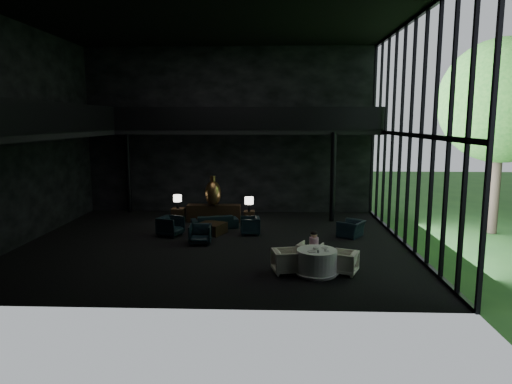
{
  "coord_description": "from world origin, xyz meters",
  "views": [
    {
      "loc": [
        2.15,
        -16.34,
        4.48
      ],
      "look_at": [
        1.49,
        0.5,
        1.85
      ],
      "focal_mm": 32.0,
      "sensor_mm": 36.0,
      "label": 1
    }
  ],
  "objects_px": {
    "window_armchair": "(351,227)",
    "dining_chair_north": "(310,253)",
    "dining_chair_west": "(286,260)",
    "side_table_left": "(178,215)",
    "console": "(214,213)",
    "coffee_table": "(211,228)",
    "sofa": "(214,220)",
    "dining_chair_east": "(344,262)",
    "table_lamp_right": "(249,201)",
    "child": "(314,241)",
    "side_table_right": "(249,216)",
    "lounge_armchair_south": "(200,233)",
    "dining_table": "(317,264)",
    "lounge_armchair_west": "(170,224)",
    "bronze_urn": "(213,193)",
    "lounge_armchair_east": "(250,225)",
    "table_lamp_left": "(177,199)"
  },
  "relations": [
    {
      "from": "side_table_right",
      "to": "lounge_armchair_east",
      "type": "bearing_deg",
      "value": -86.23
    },
    {
      "from": "table_lamp_left",
      "to": "child",
      "type": "xyz_separation_m",
      "value": [
        5.55,
        -5.89,
        -0.29
      ]
    },
    {
      "from": "side_table_left",
      "to": "console",
      "type": "bearing_deg",
      "value": 2.31
    },
    {
      "from": "coffee_table",
      "to": "window_armchair",
      "type": "bearing_deg",
      "value": -3.13
    },
    {
      "from": "console",
      "to": "dining_chair_west",
      "type": "bearing_deg",
      "value": -66.1
    },
    {
      "from": "table_lamp_right",
      "to": "child",
      "type": "bearing_deg",
      "value": -68.07
    },
    {
      "from": "side_table_right",
      "to": "sofa",
      "type": "bearing_deg",
      "value": -139.3
    },
    {
      "from": "table_lamp_right",
      "to": "child",
      "type": "distance_m",
      "value": 6.31
    },
    {
      "from": "sofa",
      "to": "child",
      "type": "xyz_separation_m",
      "value": [
        3.76,
        -4.8,
        0.4
      ]
    },
    {
      "from": "table_lamp_right",
      "to": "lounge_armchair_west",
      "type": "relative_size",
      "value": 0.69
    },
    {
      "from": "dining_chair_east",
      "to": "dining_chair_west",
      "type": "height_order",
      "value": "dining_chair_west"
    },
    {
      "from": "dining_table",
      "to": "lounge_armchair_west",
      "type": "bearing_deg",
      "value": 140.64
    },
    {
      "from": "side_table_right",
      "to": "dining_chair_north",
      "type": "bearing_deg",
      "value": -69.17
    },
    {
      "from": "dining_chair_north",
      "to": "dining_chair_east",
      "type": "distance_m",
      "value": 1.35
    },
    {
      "from": "dining_chair_north",
      "to": "dining_chair_west",
      "type": "height_order",
      "value": "dining_chair_west"
    },
    {
      "from": "dining_chair_north",
      "to": "table_lamp_right",
      "type": "bearing_deg",
      "value": -43.78
    },
    {
      "from": "lounge_armchair_east",
      "to": "dining_chair_east",
      "type": "xyz_separation_m",
      "value": [
        3.03,
        -4.64,
        -0.02
      ]
    },
    {
      "from": "window_armchair",
      "to": "dining_chair_west",
      "type": "relative_size",
      "value": 1.13
    },
    {
      "from": "console",
      "to": "table_lamp_right",
      "type": "height_order",
      "value": "table_lamp_right"
    },
    {
      "from": "console",
      "to": "lounge_armchair_east",
      "type": "height_order",
      "value": "lounge_armchair_east"
    },
    {
      "from": "side_table_left",
      "to": "table_lamp_left",
      "type": "bearing_deg",
      "value": -90.0
    },
    {
      "from": "side_table_right",
      "to": "child",
      "type": "bearing_deg",
      "value": -68.62
    },
    {
      "from": "side_table_left",
      "to": "dining_chair_west",
      "type": "height_order",
      "value": "dining_chair_west"
    },
    {
      "from": "console",
      "to": "side_table_left",
      "type": "relative_size",
      "value": 3.91
    },
    {
      "from": "lounge_armchair_west",
      "to": "table_lamp_right",
      "type": "bearing_deg",
      "value": -30.93
    },
    {
      "from": "table_lamp_left",
      "to": "child",
      "type": "relative_size",
      "value": 0.98
    },
    {
      "from": "lounge_armchair_south",
      "to": "child",
      "type": "relative_size",
      "value": 1.32
    },
    {
      "from": "dining_chair_east",
      "to": "side_table_right",
      "type": "bearing_deg",
      "value": -132.41
    },
    {
      "from": "bronze_urn",
      "to": "side_table_right",
      "type": "height_order",
      "value": "bronze_urn"
    },
    {
      "from": "side_table_left",
      "to": "child",
      "type": "relative_size",
      "value": 0.98
    },
    {
      "from": "lounge_armchair_south",
      "to": "dining_chair_west",
      "type": "distance_m",
      "value": 4.37
    },
    {
      "from": "lounge_armchair_south",
      "to": "coffee_table",
      "type": "bearing_deg",
      "value": 80.91
    },
    {
      "from": "sofa",
      "to": "lounge_armchair_south",
      "type": "xyz_separation_m",
      "value": [
        -0.19,
        -2.54,
        0.06
      ]
    },
    {
      "from": "side_table_right",
      "to": "window_armchair",
      "type": "relative_size",
      "value": 0.57
    },
    {
      "from": "dining_chair_east",
      "to": "child",
      "type": "xyz_separation_m",
      "value": [
        -0.82,
        0.86,
        0.4
      ]
    },
    {
      "from": "side_table_left",
      "to": "dining_chair_west",
      "type": "bearing_deg",
      "value": -55.76
    },
    {
      "from": "side_table_left",
      "to": "window_armchair",
      "type": "height_order",
      "value": "window_armchair"
    },
    {
      "from": "sofa",
      "to": "dining_chair_east",
      "type": "bearing_deg",
      "value": 112.79
    },
    {
      "from": "side_table_right",
      "to": "dining_table",
      "type": "height_order",
      "value": "dining_table"
    },
    {
      "from": "table_lamp_left",
      "to": "child",
      "type": "distance_m",
      "value": 8.1
    },
    {
      "from": "coffee_table",
      "to": "sofa",
      "type": "bearing_deg",
      "value": 90.2
    },
    {
      "from": "sofa",
      "to": "coffee_table",
      "type": "xyz_separation_m",
      "value": [
        0.0,
        -0.98,
        -0.14
      ]
    },
    {
      "from": "bronze_urn",
      "to": "coffee_table",
      "type": "height_order",
      "value": "bronze_urn"
    },
    {
      "from": "table_lamp_left",
      "to": "dining_chair_east",
      "type": "bearing_deg",
      "value": -46.62
    },
    {
      "from": "lounge_armchair_south",
      "to": "dining_chair_east",
      "type": "bearing_deg",
      "value": -34.96
    },
    {
      "from": "lounge_armchair_east",
      "to": "lounge_armchair_south",
      "type": "xyz_separation_m",
      "value": [
        -1.75,
        -1.52,
        0.03
      ]
    },
    {
      "from": "window_armchair",
      "to": "dining_chair_west",
      "type": "bearing_deg",
      "value": 2.41
    },
    {
      "from": "window_armchair",
      "to": "dining_chair_north",
      "type": "height_order",
      "value": "window_armchair"
    },
    {
      "from": "sofa",
      "to": "child",
      "type": "relative_size",
      "value": 2.9
    },
    {
      "from": "dining_chair_west",
      "to": "child",
      "type": "bearing_deg",
      "value": -57.75
    }
  ]
}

